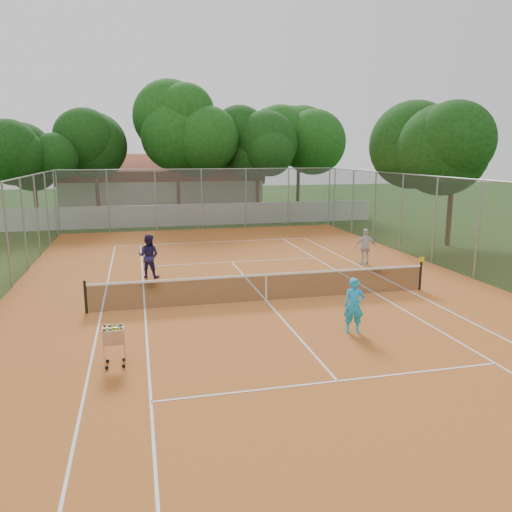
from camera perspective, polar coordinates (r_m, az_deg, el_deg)
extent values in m
plane|color=#1A3B10|center=(17.38, 1.15, -5.18)|extent=(120.00, 120.00, 0.00)
cube|color=#B35E22|center=(17.37, 1.15, -5.15)|extent=(18.00, 34.00, 0.02)
cube|color=white|center=(17.37, 1.15, -5.11)|extent=(10.98, 23.78, 0.01)
cube|color=black|center=(17.23, 1.16, -3.56)|extent=(11.88, 0.10, 0.98)
cube|color=slate|center=(16.90, 1.18, 1.32)|extent=(18.00, 34.00, 4.00)
cube|color=silver|center=(35.60, -6.58, 4.72)|extent=(26.00, 0.30, 1.50)
cube|color=beige|center=(45.23, -10.72, 7.92)|extent=(16.40, 9.00, 4.40)
cube|color=black|center=(38.31, -7.29, 11.57)|extent=(29.00, 19.00, 10.00)
imported|color=#1BA5E8|center=(14.43, 11.14, -5.60)|extent=(0.66, 0.53, 1.59)
imported|color=#221B51|center=(20.82, -12.16, 0.00)|extent=(1.07, 0.97, 1.79)
imported|color=silver|center=(23.13, 12.41, 1.01)|extent=(1.02, 0.51, 1.68)
cube|color=#B0AFB6|center=(12.56, -15.88, -9.77)|extent=(0.62, 0.62, 1.06)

